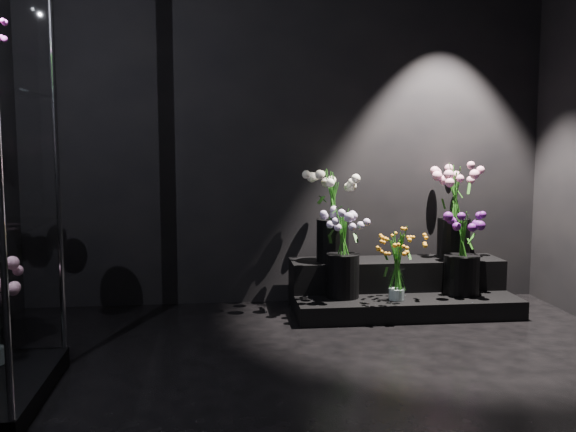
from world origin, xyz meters
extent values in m
plane|color=black|center=(0.00, 0.00, 0.00)|extent=(4.00, 4.00, 0.00)
plane|color=black|center=(0.00, 2.00, 1.40)|extent=(4.00, 0.00, 4.00)
cube|color=black|center=(0.80, 1.60, 0.07)|extent=(1.61, 0.72, 0.13)
cube|color=black|center=(0.80, 1.78, 0.25)|extent=(1.61, 0.36, 0.22)
cylinder|color=white|center=(0.71, 1.41, 0.25)|extent=(0.12, 0.12, 0.23)
cylinder|color=black|center=(0.34, 1.53, 0.29)|extent=(0.24, 0.24, 0.31)
cylinder|color=black|center=(1.23, 1.53, 0.28)|extent=(0.26, 0.26, 0.29)
cylinder|color=black|center=(0.30, 1.74, 0.52)|extent=(0.24, 0.24, 0.32)
cylinder|color=black|center=(1.26, 1.79, 0.51)|extent=(0.25, 0.25, 0.31)
camera|label=1|loc=(-0.56, -2.91, 1.24)|focal=40.00mm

